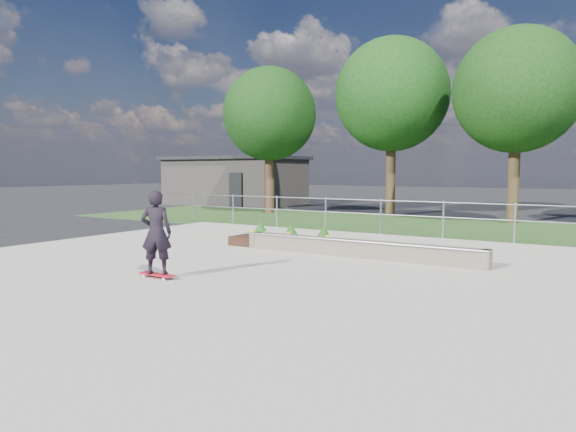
% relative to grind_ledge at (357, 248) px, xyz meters
% --- Properties ---
extents(ground, '(120.00, 120.00, 0.00)m').
position_rel_grind_ledge_xyz_m(ground, '(-1.19, -2.99, -0.26)').
color(ground, black).
rests_on(ground, ground).
extents(grass_verge, '(30.00, 8.00, 0.02)m').
position_rel_grind_ledge_xyz_m(grass_verge, '(-1.19, 8.01, -0.25)').
color(grass_verge, '#26461C').
rests_on(grass_verge, ground).
extents(concrete_slab, '(15.00, 15.00, 0.06)m').
position_rel_grind_ledge_xyz_m(concrete_slab, '(-1.19, -2.99, -0.23)').
color(concrete_slab, '#A49D91').
rests_on(concrete_slab, ground).
extents(fence, '(20.06, 0.06, 1.20)m').
position_rel_grind_ledge_xyz_m(fence, '(-1.19, 4.51, 0.51)').
color(fence, gray).
rests_on(fence, ground).
extents(building, '(8.40, 5.40, 3.00)m').
position_rel_grind_ledge_xyz_m(building, '(-15.19, 15.00, 1.25)').
color(building, '#2C2927').
rests_on(building, ground).
extents(tree_far_left, '(4.55, 4.55, 7.15)m').
position_rel_grind_ledge_xyz_m(tree_far_left, '(-9.19, 10.01, 4.59)').
color(tree_far_left, '#382116').
rests_on(tree_far_left, ground).
extents(tree_mid_left, '(5.25, 5.25, 8.25)m').
position_rel_grind_ledge_xyz_m(tree_mid_left, '(-3.69, 12.01, 5.34)').
color(tree_mid_left, '#312313').
rests_on(tree_mid_left, ground).
extents(tree_mid_right, '(4.90, 4.90, 7.70)m').
position_rel_grind_ledge_xyz_m(tree_mid_right, '(1.81, 11.01, 4.97)').
color(tree_mid_right, '#332414').
rests_on(tree_mid_right, ground).
extents(grind_ledge, '(6.00, 0.44, 0.43)m').
position_rel_grind_ledge_xyz_m(grind_ledge, '(0.00, 0.00, 0.00)').
color(grind_ledge, brown).
rests_on(grind_ledge, concrete_slab).
extents(planter_bed, '(3.00, 1.20, 0.61)m').
position_rel_grind_ledge_xyz_m(planter_bed, '(-2.26, 0.52, -0.02)').
color(planter_bed, black).
rests_on(planter_bed, concrete_slab).
extents(skateboarder, '(0.80, 0.62, 1.67)m').
position_rel_grind_ledge_xyz_m(skateboarder, '(-2.22, -4.22, 0.66)').
color(skateboarder, silver).
rests_on(skateboarder, concrete_slab).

